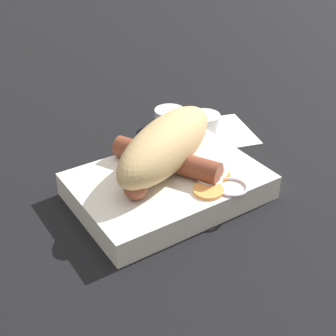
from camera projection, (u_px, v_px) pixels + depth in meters
ground_plane at (168, 196)px, 0.56m from camera, size 3.00×3.00×0.00m
food_tray at (168, 186)px, 0.55m from camera, size 0.22×0.15×0.03m
bread_roll at (166, 145)px, 0.54m from camera, size 0.19×0.14×0.06m
sausage at (166, 159)px, 0.55m from camera, size 0.14×0.13×0.03m
pickled_veggies at (214, 179)px, 0.53m from camera, size 0.07×0.08×0.01m
napkin at (217, 132)px, 0.69m from camera, size 0.12×0.12×0.00m
condiment_cup_near at (205, 125)px, 0.69m from camera, size 0.05×0.05×0.03m
condiment_cup_far at (170, 119)px, 0.70m from camera, size 0.05×0.05×0.03m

